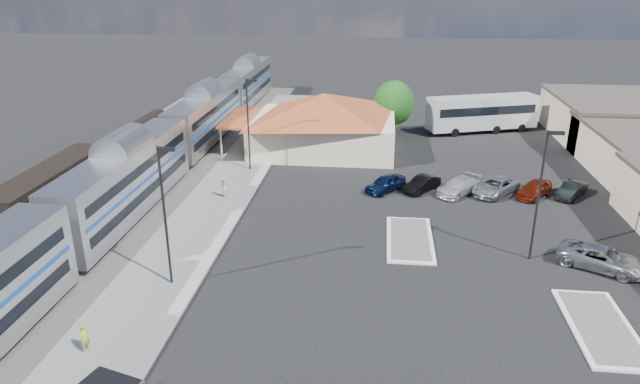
# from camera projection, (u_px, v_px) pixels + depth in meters

# --- Properties ---
(ground) EXTENTS (280.00, 280.00, 0.00)m
(ground) POSITION_uv_depth(u_px,v_px,m) (353.00, 250.00, 40.02)
(ground) COLOR black
(ground) RESTS_ON ground
(railbed) EXTENTS (16.00, 100.00, 0.12)m
(railbed) POSITION_uv_depth(u_px,v_px,m) (117.00, 196.00, 49.54)
(railbed) COLOR #4C4944
(railbed) RESTS_ON ground
(platform) EXTENTS (5.50, 92.00, 0.18)m
(platform) POSITION_uv_depth(u_px,v_px,m) (211.00, 209.00, 46.76)
(platform) COLOR gray
(platform) RESTS_ON ground
(passenger_train) EXTENTS (3.00, 104.00, 5.55)m
(passenger_train) POSITION_uv_depth(u_px,v_px,m) (127.00, 182.00, 44.57)
(passenger_train) COLOR silver
(passenger_train) RESTS_ON ground
(freight_cars) EXTENTS (2.80, 46.00, 4.00)m
(freight_cars) POSITION_uv_depth(u_px,v_px,m) (52.00, 193.00, 44.91)
(freight_cars) COLOR black
(freight_cars) RESTS_ON ground
(station_depot) EXTENTS (18.35, 12.24, 6.20)m
(station_depot) POSITION_uv_depth(u_px,v_px,m) (324.00, 121.00, 61.60)
(station_depot) COLOR beige
(station_depot) RESTS_ON ground
(traffic_island_south) EXTENTS (3.30, 7.50, 0.21)m
(traffic_island_south) POSITION_uv_depth(u_px,v_px,m) (410.00, 239.00, 41.43)
(traffic_island_south) COLOR silver
(traffic_island_south) RESTS_ON ground
(traffic_island_north) EXTENTS (3.30, 7.50, 0.21)m
(traffic_island_north) POSITION_uv_depth(u_px,v_px,m) (601.00, 327.00, 31.15)
(traffic_island_north) COLOR silver
(traffic_island_north) RESTS_ON ground
(lamp_plat_s) EXTENTS (1.08, 0.25, 9.00)m
(lamp_plat_s) POSITION_uv_depth(u_px,v_px,m) (165.00, 206.00, 33.63)
(lamp_plat_s) COLOR black
(lamp_plat_s) RESTS_ON ground
(lamp_plat_n) EXTENTS (1.08, 0.25, 9.00)m
(lamp_plat_n) POSITION_uv_depth(u_px,v_px,m) (249.00, 117.00, 54.03)
(lamp_plat_n) COLOR black
(lamp_plat_n) RESTS_ON ground
(lamp_lot) EXTENTS (1.08, 0.25, 9.00)m
(lamp_lot) POSITION_uv_depth(u_px,v_px,m) (542.00, 185.00, 36.86)
(lamp_lot) COLOR black
(lamp_lot) RESTS_ON ground
(tree_depot) EXTENTS (4.71, 4.71, 6.63)m
(tree_depot) POSITION_uv_depth(u_px,v_px,m) (394.00, 103.00, 66.07)
(tree_depot) COLOR #382314
(tree_depot) RESTS_ON ground
(suv) EXTENTS (5.93, 4.87, 1.50)m
(suv) POSITION_uv_depth(u_px,v_px,m) (602.00, 258.00, 37.24)
(suv) COLOR #9B9DA2
(suv) RESTS_ON ground
(coach_bus) EXTENTS (13.68, 7.28, 4.33)m
(coach_bus) POSITION_uv_depth(u_px,v_px,m) (482.00, 112.00, 68.71)
(coach_bus) COLOR silver
(coach_bus) RESTS_ON ground
(person_a) EXTENTS (0.54, 0.67, 1.60)m
(person_a) POSITION_uv_depth(u_px,v_px,m) (85.00, 338.00, 28.77)
(person_a) COLOR gold
(person_a) RESTS_ON platform
(person_b) EXTENTS (0.64, 0.81, 1.62)m
(person_b) POSITION_uv_depth(u_px,v_px,m) (223.00, 188.00, 48.65)
(person_b) COLOR white
(person_b) RESTS_ON platform
(parked_car_a) EXTENTS (4.05, 4.36, 1.45)m
(parked_car_a) POSITION_uv_depth(u_px,v_px,m) (385.00, 183.00, 50.50)
(parked_car_a) COLOR #0C1A3F
(parked_car_a) RESTS_ON ground
(parked_car_b) EXTENTS (3.64, 4.09, 1.35)m
(parked_car_b) POSITION_uv_depth(u_px,v_px,m) (422.00, 184.00, 50.47)
(parked_car_b) COLOR black
(parked_car_b) RESTS_ON ground
(parked_car_c) EXTENTS (4.63, 5.01, 1.41)m
(parked_car_c) POSITION_uv_depth(u_px,v_px,m) (459.00, 186.00, 49.86)
(parked_car_c) COLOR silver
(parked_car_c) RESTS_ON ground
(parked_car_d) EXTENTS (5.11, 5.52, 1.44)m
(parked_car_d) POSITION_uv_depth(u_px,v_px,m) (496.00, 186.00, 49.81)
(parked_car_d) COLOR #989AA1
(parked_car_d) RESTS_ON ground
(parked_car_e) EXTENTS (4.00, 4.43, 1.46)m
(parked_car_e) POSITION_uv_depth(u_px,v_px,m) (534.00, 189.00, 49.20)
(parked_car_e) COLOR maroon
(parked_car_e) RESTS_ON ground
(parked_car_f) EXTENTS (3.59, 4.13, 1.35)m
(parked_car_f) POSITION_uv_depth(u_px,v_px,m) (572.00, 190.00, 49.18)
(parked_car_f) COLOR black
(parked_car_f) RESTS_ON ground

